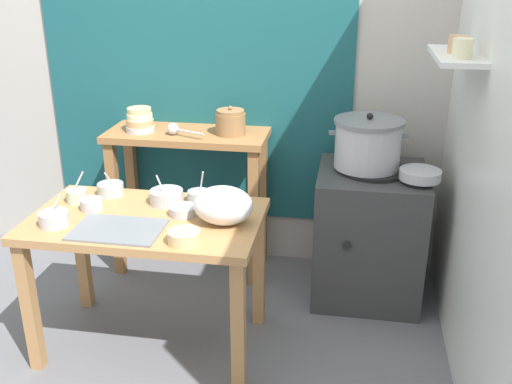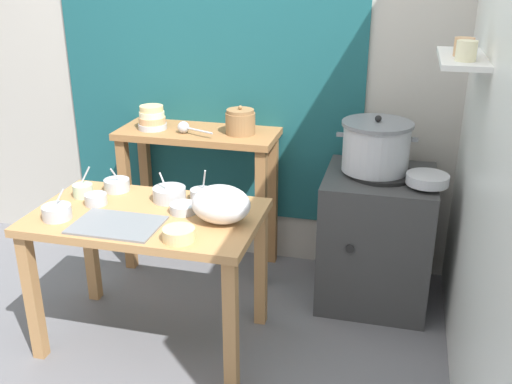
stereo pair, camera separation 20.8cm
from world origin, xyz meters
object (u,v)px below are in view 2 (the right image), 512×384
(prep_bowl_5, at_px, (183,208))
(prep_bowl_7, at_px, (179,234))
(clay_pot, at_px, (240,122))
(plastic_bag, at_px, (221,204))
(back_shelf_table, at_px, (199,165))
(steamer_pot, at_px, (376,146))
(prep_bowl_3, at_px, (83,190))
(prep_bowl_4, at_px, (57,212))
(prep_table, at_px, (148,234))
(ladle, at_px, (185,127))
(prep_bowl_6, at_px, (96,199))
(bowl_stack_enamel, at_px, (152,118))
(stove_block, at_px, (376,237))
(wide_pan, at_px, (427,179))
(prep_bowl_0, at_px, (169,193))
(prep_bowl_2, at_px, (201,194))
(prep_bowl_1, at_px, (117,184))
(serving_tray, at_px, (117,225))

(prep_bowl_5, xyz_separation_m, prep_bowl_7, (0.09, -0.29, 0.01))
(clay_pot, height_order, plastic_bag, clay_pot)
(back_shelf_table, distance_m, steamer_pot, 1.09)
(clay_pot, height_order, prep_bowl_3, clay_pot)
(clay_pot, height_order, prep_bowl_4, clay_pot)
(prep_table, height_order, ladle, ladle)
(prep_bowl_4, height_order, prep_bowl_5, prep_bowl_4)
(prep_bowl_5, bearing_deg, prep_bowl_6, -178.26)
(bowl_stack_enamel, distance_m, ladle, 0.23)
(stove_block, bearing_deg, ladle, 177.06)
(plastic_bag, distance_m, wide_pan, 1.10)
(prep_table, bearing_deg, prep_bowl_0, 74.46)
(steamer_pot, bearing_deg, prep_bowl_2, -149.34)
(clay_pot, relative_size, prep_bowl_3, 1.11)
(back_shelf_table, distance_m, bowl_stack_enamel, 0.40)
(prep_table, distance_m, steamer_pot, 1.29)
(prep_bowl_6, bearing_deg, steamer_pot, 27.33)
(plastic_bag, height_order, prep_bowl_4, plastic_bag)
(back_shelf_table, xyz_separation_m, prep_bowl_3, (-0.38, -0.71, 0.08))
(plastic_bag, distance_m, prep_bowl_3, 0.79)
(clay_pot, distance_m, prep_bowl_6, 0.98)
(stove_block, relative_size, prep_bowl_6, 7.11)
(prep_bowl_3, bearing_deg, bowl_stack_enamel, 81.66)
(bowl_stack_enamel, relative_size, prep_bowl_1, 1.26)
(clay_pot, relative_size, prep_bowl_2, 1.06)
(clay_pot, relative_size, wide_pan, 0.80)
(prep_bowl_3, relative_size, prep_bowl_5, 1.20)
(back_shelf_table, height_order, bowl_stack_enamel, bowl_stack_enamel)
(plastic_bag, bearing_deg, clay_pot, 99.47)
(prep_bowl_3, relative_size, prep_bowl_6, 1.44)
(bowl_stack_enamel, bearing_deg, prep_table, -69.26)
(steamer_pot, xyz_separation_m, serving_tray, (-1.10, -0.89, -0.19))
(steamer_pot, xyz_separation_m, ladle, (-1.11, 0.04, 0.02))
(prep_table, height_order, prep_bowl_5, prep_bowl_5)
(stove_block, distance_m, prep_bowl_4, 1.73)
(back_shelf_table, distance_m, prep_bowl_7, 1.10)
(wide_pan, distance_m, prep_bowl_3, 1.77)
(prep_bowl_5, xyz_separation_m, prep_bowl_6, (-0.46, -0.01, 0.01))
(prep_bowl_1, bearing_deg, prep_bowl_6, -94.46)
(prep_bowl_6, bearing_deg, stove_block, 25.96)
(prep_bowl_0, xyz_separation_m, prep_bowl_5, (0.12, -0.13, -0.01))
(back_shelf_table, bearing_deg, ladle, -127.12)
(bowl_stack_enamel, height_order, prep_bowl_7, bowl_stack_enamel)
(prep_bowl_1, bearing_deg, steamer_pot, 20.35)
(ladle, bearing_deg, stove_block, -2.94)
(plastic_bag, relative_size, prep_bowl_1, 2.04)
(clay_pot, height_order, prep_bowl_5, clay_pot)
(back_shelf_table, xyz_separation_m, prep_bowl_1, (-0.25, -0.59, 0.07))
(bowl_stack_enamel, xyz_separation_m, prep_bowl_6, (0.01, -0.76, -0.22))
(prep_bowl_4, bearing_deg, wide_pan, 23.53)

